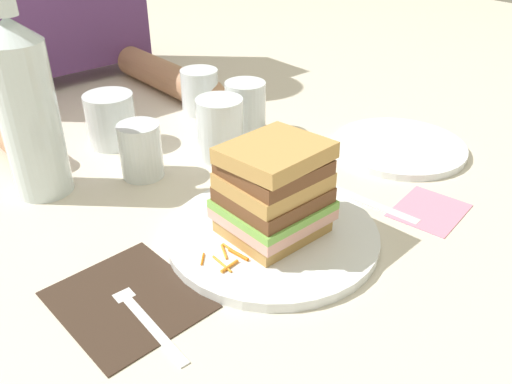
{
  "coord_description": "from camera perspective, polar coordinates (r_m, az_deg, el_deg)",
  "views": [
    {
      "loc": [
        -0.37,
        -0.39,
        0.38
      ],
      "look_at": [
        -0.01,
        0.02,
        0.05
      ],
      "focal_mm": 37.52,
      "sensor_mm": 36.0,
      "label": 1
    }
  ],
  "objects": [
    {
      "name": "napkin_dark",
      "position": [
        0.58,
        -13.54,
        -11.07
      ],
      "size": [
        0.14,
        0.15,
        0.0
      ],
      "primitive_type": "cube",
      "rotation": [
        0.0,
        0.0,
        0.04
      ],
      "color": "#38281E",
      "rests_on": "ground_plane"
    },
    {
      "name": "carrot_shred_2",
      "position": [
        0.6,
        -3.42,
        -6.38
      ],
      "size": [
        0.01,
        0.02,
        0.0
      ],
      "primitive_type": "cylinder",
      "rotation": [
        0.0,
        1.57,
        4.26
      ],
      "color": "orange",
      "rests_on": "main_plate"
    },
    {
      "name": "carrot_shred_5",
      "position": [
        0.58,
        -2.84,
        -7.9
      ],
      "size": [
        0.03,
        0.01,
        0.0
      ],
      "primitive_type": "cylinder",
      "rotation": [
        0.0,
        1.57,
        3.28
      ],
      "color": "orange",
      "rests_on": "main_plate"
    },
    {
      "name": "carrot_shred_8",
      "position": [
        0.68,
        5.97,
        -1.68
      ],
      "size": [
        0.01,
        0.03,
        0.0
      ],
      "primitive_type": "cylinder",
      "rotation": [
        0.0,
        1.57,
        4.89
      ],
      "color": "orange",
      "rests_on": "main_plate"
    },
    {
      "name": "carrot_shred_7",
      "position": [
        0.68,
        7.34,
        -1.97
      ],
      "size": [
        0.03,
        0.02,
        0.0
      ],
      "primitive_type": "cylinder",
      "rotation": [
        0.0,
        1.57,
        5.6
      ],
      "color": "orange",
      "rests_on": "main_plate"
    },
    {
      "name": "carrot_shred_6",
      "position": [
        0.69,
        6.06,
        -1.0
      ],
      "size": [
        0.02,
        0.03,
        0.0
      ],
      "primitive_type": "cylinder",
      "rotation": [
        0.0,
        1.57,
        4.25
      ],
      "color": "orange",
      "rests_on": "main_plate"
    },
    {
      "name": "carrot_shred_0",
      "position": [
        0.6,
        -1.89,
        -6.67
      ],
      "size": [
        0.01,
        0.03,
        0.0
      ],
      "primitive_type": "cylinder",
      "rotation": [
        0.0,
        1.57,
        1.71
      ],
      "color": "orange",
      "rests_on": "main_plate"
    },
    {
      "name": "water_bottle",
      "position": [
        0.75,
        -23.22,
        8.28
      ],
      "size": [
        0.07,
        0.07,
        0.28
      ],
      "color": "silver",
      "rests_on": "ground_plane"
    },
    {
      "name": "sandwich",
      "position": [
        0.61,
        1.87,
        0.15
      ],
      "size": [
        0.11,
        0.11,
        0.12
      ],
      "color": "tan",
      "rests_on": "main_plate"
    },
    {
      "name": "ground_plane",
      "position": [
        0.66,
        1.81,
        -4.37
      ],
      "size": [
        3.0,
        3.0,
        0.0
      ],
      "primitive_type": "plane",
      "color": "beige"
    },
    {
      "name": "napkin_pink",
      "position": [
        0.73,
        17.99,
        -1.84
      ],
      "size": [
        0.11,
        0.1,
        0.0
      ],
      "primitive_type": "cube",
      "rotation": [
        0.0,
        0.0,
        0.17
      ],
      "color": "pink",
      "rests_on": "ground_plane"
    },
    {
      "name": "knife",
      "position": [
        0.74,
        10.5,
        -0.46
      ],
      "size": [
        0.04,
        0.2,
        0.0
      ],
      "color": "silver",
      "rests_on": "ground_plane"
    },
    {
      "name": "side_plate",
      "position": [
        0.88,
        15.01,
        4.69
      ],
      "size": [
        0.21,
        0.21,
        0.01
      ],
      "primitive_type": "cylinder",
      "color": "white",
      "rests_on": "ground_plane"
    },
    {
      "name": "carrot_shred_9",
      "position": [
        0.69,
        8.41,
        -1.39
      ],
      "size": [
        0.01,
        0.02,
        0.0
      ],
      "primitive_type": "cylinder",
      "rotation": [
        0.0,
        1.57,
        1.02
      ],
      "color": "orange",
      "rests_on": "main_plate"
    },
    {
      "name": "fork",
      "position": [
        0.56,
        -12.51,
        -12.08
      ],
      "size": [
        0.02,
        0.17,
        0.0
      ],
      "color": "silver",
      "rests_on": "napkin_dark"
    },
    {
      "name": "empty_tumbler_3",
      "position": [
        0.89,
        -1.14,
        8.94
      ],
      "size": [
        0.07,
        0.07,
        0.09
      ],
      "primitive_type": "cylinder",
      "color": "silver",
      "rests_on": "ground_plane"
    },
    {
      "name": "carrot_shred_1",
      "position": [
        0.6,
        -5.91,
        -6.97
      ],
      "size": [
        0.02,
        0.02,
        0.0
      ],
      "primitive_type": "cylinder",
      "rotation": [
        0.0,
        1.57,
        0.81
      ],
      "color": "orange",
      "rests_on": "main_plate"
    },
    {
      "name": "juice_glass",
      "position": [
        0.81,
        -3.84,
        6.47
      ],
      "size": [
        0.07,
        0.07,
        0.09
      ],
      "color": "white",
      "rests_on": "ground_plane"
    },
    {
      "name": "carrot_shred_3",
      "position": [
        0.61,
        -2.76,
        -6.09
      ],
      "size": [
        0.0,
        0.03,
        0.0
      ],
      "primitive_type": "cylinder",
      "rotation": [
        0.0,
        1.57,
        4.76
      ],
      "color": "orange",
      "rests_on": "main_plate"
    },
    {
      "name": "empty_tumbler_0",
      "position": [
        0.98,
        -6.0,
        10.64
      ],
      "size": [
        0.07,
        0.07,
        0.08
      ],
      "primitive_type": "cylinder",
      "color": "silver",
      "rests_on": "ground_plane"
    },
    {
      "name": "carrot_shred_10",
      "position": [
        0.69,
        7.56,
        -1.17
      ],
      "size": [
        0.01,
        0.03,
        0.0
      ],
      "primitive_type": "cylinder",
      "rotation": [
        0.0,
        1.57,
        4.28
      ],
      "color": "orange",
      "rests_on": "main_plate"
    },
    {
      "name": "carrot_shred_4",
      "position": [
        0.59,
        -3.64,
        -7.67
      ],
      "size": [
        0.0,
        0.03,
        0.0
      ],
      "primitive_type": "cylinder",
      "rotation": [
        0.0,
        1.57,
        1.53
      ],
      "color": "orange",
      "rests_on": "main_plate"
    },
    {
      "name": "empty_tumbler_2",
      "position": [
        0.78,
        -12.18,
        4.34
      ],
      "size": [
        0.06,
        0.06,
        0.08
      ],
      "primitive_type": "cylinder",
      "color": "silver",
      "rests_on": "ground_plane"
    },
    {
      "name": "main_plate",
      "position": [
        0.64,
        1.76,
        -4.59
      ],
      "size": [
        0.25,
        0.25,
        0.01
      ],
      "primitive_type": "cylinder",
      "color": "white",
      "rests_on": "ground_plane"
    },
    {
      "name": "empty_tumbler_1",
      "position": [
        0.88,
        -15.21,
        7.45
      ],
      "size": [
        0.08,
        0.08,
        0.08
      ],
      "primitive_type": "cylinder",
      "color": "silver",
      "rests_on": "ground_plane"
    }
  ]
}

